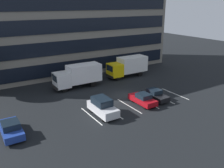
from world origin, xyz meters
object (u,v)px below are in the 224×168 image
box_truck_yellow (128,66)px  suv_silver (103,107)px  sedan_navy (11,129)px  sedan_black (155,95)px  sedan_maroon (143,99)px  box_truck_white (78,75)px

box_truck_yellow → suv_silver: (-11.88, -11.39, -0.99)m
sedan_navy → sedan_black: (18.87, -0.47, -0.06)m
box_truck_yellow → sedan_maroon: size_ratio=1.81×
sedan_navy → sedan_maroon: (16.46, -0.78, -0.05)m
sedan_navy → suv_silver: (10.33, -0.70, 0.25)m
sedan_maroon → sedan_navy: bearing=177.3°
sedan_navy → sedan_maroon: bearing=-2.7°
sedan_black → suv_silver: size_ratio=0.90×
sedan_black → suv_silver: bearing=-178.5°
sedan_navy → box_truck_yellow: bearing=25.7°
sedan_navy → suv_silver: size_ratio=0.97×
box_truck_yellow → sedan_navy: size_ratio=1.71×
sedan_black → sedan_maroon: 2.44m
suv_silver → sedan_maroon: suv_silver is taller
box_truck_yellow → sedan_black: bearing=-106.6°
box_truck_white → box_truck_yellow: bearing=3.5°
box_truck_yellow → box_truck_white: bearing=-176.5°
box_truck_yellow → sedan_navy: bearing=-154.3°
suv_silver → sedan_maroon: size_ratio=1.10×
box_truck_yellow → sedan_black: (-3.33, -11.16, -1.30)m
box_truck_white → sedan_navy: bearing=-140.3°
sedan_black → box_truck_white: bearing=122.7°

